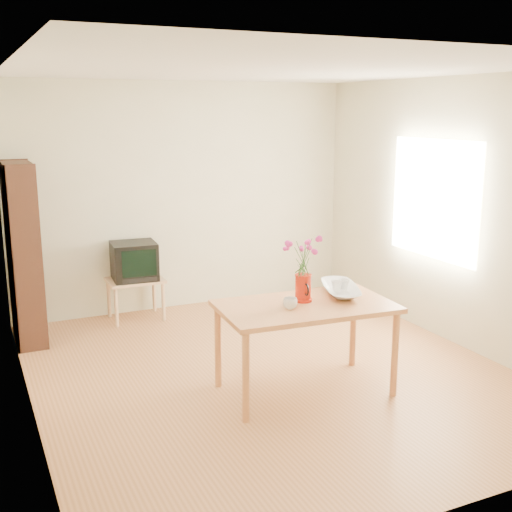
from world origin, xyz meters
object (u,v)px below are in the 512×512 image
table (306,314)px  television (134,260)px  mug (290,303)px  bowl (341,271)px  pitcher (303,289)px

table → television: size_ratio=2.88×
table → mug: (-0.17, -0.06, 0.13)m
bowl → television: (-1.21, 2.30, -0.28)m
table → pitcher: 0.21m
pitcher → mug: (-0.19, -0.14, -0.06)m
table → bowl: (0.42, 0.14, 0.28)m
bowl → table: bearing=-161.2°
table → mug: bearing=-157.9°
pitcher → mug: bearing=-133.3°
table → television: bearing=111.8°
mug → bowl: size_ratio=0.26×
pitcher → television: 2.50m
pitcher → bowl: (0.40, 0.06, 0.10)m
table → bowl: bearing=22.6°
mug → television: size_ratio=0.23×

